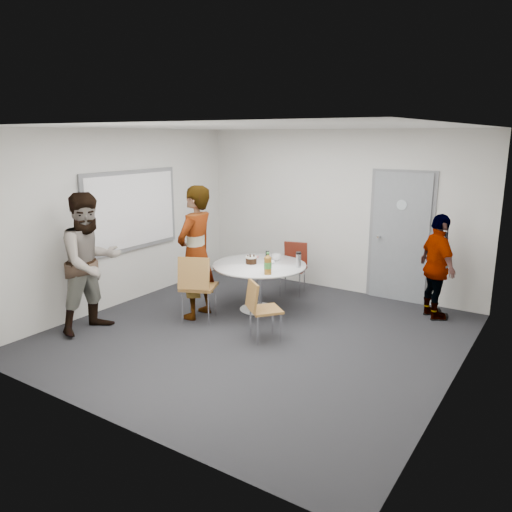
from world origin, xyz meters
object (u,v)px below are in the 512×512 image
Objects in this scene: chair_far at (294,263)px; person_left at (91,263)px; chair_near_left at (197,282)px; door at (400,237)px; chair_near_right at (260,305)px; person_right at (437,267)px; person_main at (196,253)px; table at (261,271)px; whiteboard at (132,211)px.

chair_far is 3.31m from person_left.
door is at bearing 28.41° from chair_near_left.
chair_near_right is at bearing -110.22° from door.
person_left is (-3.05, -3.54, -0.08)m from door.
person_right is (2.29, 0.08, 0.24)m from chair_far.
chair_near_right is 1.36m from person_main.
person_right reaches higher than table.
person_main reaches higher than person_left.
table is at bearing -132.94° from door.
chair_far is 0.56× the size of person_right.
person_main is at bearing 81.71° from person_right.
whiteboard is 4.68m from person_right.
chair_far is at bearing -21.29° from person_left.
whiteboard is at bearing -147.34° from door.
person_right is at bearing 117.97° from person_main.
person_left is at bearing -117.24° from chair_near_right.
person_left is at bearing 88.19° from person_right.
person_right is (0.72, -0.53, -0.26)m from door.
chair_near_right is at bearing -60.67° from person_left.
person_main reaches higher than chair_near_right.
door is 1.10× the size of person_main.
chair_near_right is (0.59, -0.94, -0.15)m from table.
person_main is at bearing -30.14° from person_left.
whiteboard reaches higher than chair_near_left.
chair_near_left is 0.64× the size of person_right.
person_left is (-1.00, -0.97, 0.34)m from chair_near_left.
whiteboard is 1.01× the size of person_left.
chair_near_left is at bearing -40.55° from person_left.
table is 1.75× the size of chair_near_right.
table is 1.02m from chair_near_left.
whiteboard reaches higher than table.
door is 1.38× the size of person_right.
chair_near_left is at bearing 62.00° from chair_far.
chair_near_right is (1.08, -0.05, -0.12)m from chair_near_left.
chair_far is at bearing 53.28° from chair_near_left.
person_left is at bearing -67.83° from whiteboard.
person_main is 1.44m from person_left.
chair_far is at bearing 90.78° from table.
person_right is at bearing -45.92° from person_left.
chair_near_right is 2.69m from person_right.
chair_near_right is (-0.96, -2.62, -0.54)m from door.
person_main is at bearing -133.30° from table.
person_main is at bearing -3.68° from whiteboard.
table is 0.72× the size of person_main.
whiteboard reaches higher than person_right.
person_left is at bearing -39.77° from person_main.
chair_near_right is 2.10m from chair_far.
person_right is at bearing 13.30° from chair_near_left.
chair_far is 1.93m from person_main.
table reaches higher than chair_far.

